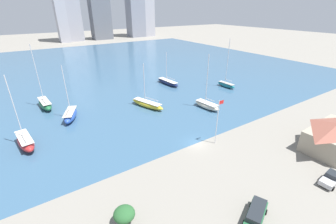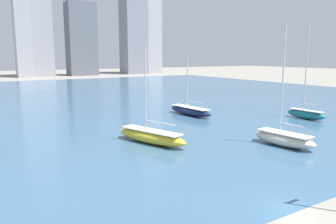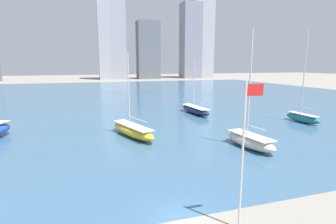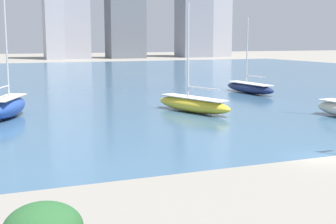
% 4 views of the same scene
% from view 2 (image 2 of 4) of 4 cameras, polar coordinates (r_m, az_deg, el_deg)
% --- Properties ---
extents(ground_plane, '(500.00, 500.00, 0.00)m').
position_cam_2_polar(ground_plane, '(24.93, 20.98, -16.13)').
color(ground_plane, gray).
extents(harbor_water, '(180.00, 140.00, 0.00)m').
position_cam_2_polar(harbor_water, '(85.89, -19.16, 2.10)').
color(harbor_water, '#385B7A').
rests_on(harbor_water, ground_plane).
extents(distant_city_skyline, '(171.67, 18.99, 67.64)m').
position_cam_2_polar(distant_city_skyline, '(189.97, -16.04, 13.84)').
color(distant_city_skyline, slate).
rests_on(distant_city_skyline, ground_plane).
extents(sailboat_navy, '(3.28, 10.94, 11.02)m').
position_cam_2_polar(sailboat_navy, '(59.54, 3.85, 0.25)').
color(sailboat_navy, '#19234C').
rests_on(sailboat_navy, harbor_water).
extents(sailboat_yellow, '(5.69, 10.87, 11.71)m').
position_cam_2_polar(sailboat_yellow, '(40.35, -3.00, -4.21)').
color(sailboat_yellow, yellow).
rests_on(sailboat_yellow, harbor_water).
extents(sailboat_teal, '(2.10, 7.12, 15.71)m').
position_cam_2_polar(sailboat_teal, '(60.62, 22.88, -0.19)').
color(sailboat_teal, '#1E757F').
rests_on(sailboat_teal, harbor_water).
extents(sailboat_cream, '(3.49, 8.17, 14.22)m').
position_cam_2_polar(sailboat_cream, '(41.46, 19.52, -4.35)').
color(sailboat_cream, beige).
rests_on(sailboat_cream, harbor_water).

